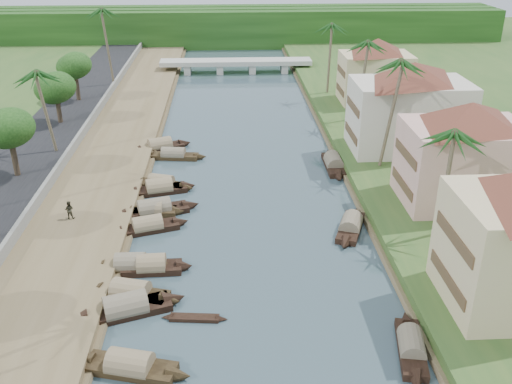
{
  "coord_description": "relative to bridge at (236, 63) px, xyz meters",
  "views": [
    {
      "loc": [
        -1.93,
        -34.07,
        25.26
      ],
      "look_at": [
        0.7,
        15.18,
        2.0
      ],
      "focal_mm": 40.0,
      "sensor_mm": 36.0,
      "label": 1
    }
  ],
  "objects": [
    {
      "name": "palm_6",
      "position": [
        -22.0,
        -43.05,
        8.66
      ],
      "size": [
        3.2,
        3.2,
        10.73
      ],
      "color": "brown",
      "rests_on": "ground"
    },
    {
      "name": "road",
      "position": [
        -24.5,
        -52.0,
        -1.02
      ],
      "size": [
        8.0,
        180.0,
        1.4
      ],
      "primitive_type": "cube",
      "color": "black",
      "rests_on": "ground"
    },
    {
      "name": "sampan_9",
      "position": [
        -9.06,
        -56.99,
        -1.31
      ],
      "size": [
        9.14,
        4.23,
        2.27
      ],
      "rotation": [
        0.0,
        0.0,
        0.29
      ],
      "color": "black",
      "rests_on": "ground"
    },
    {
      "name": "palm_8",
      "position": [
        -20.5,
        -12.76,
        11.21
      ],
      "size": [
        3.2,
        3.2,
        13.39
      ],
      "color": "brown",
      "rests_on": "ground"
    },
    {
      "name": "sampan_16",
      "position": [
        10.16,
        -46.4,
        -1.31
      ],
      "size": [
        1.98,
        9.14,
        2.22
      ],
      "rotation": [
        0.0,
        0.0,
        1.57
      ],
      "color": "black",
      "rests_on": "ground"
    },
    {
      "name": "sampan_15",
      "position": [
        9.07,
        -61.22,
        -1.31
      ],
      "size": [
        4.35,
        8.07,
        2.16
      ],
      "rotation": [
        0.0,
        0.0,
        1.21
      ],
      "color": "black",
      "rests_on": "ground"
    },
    {
      "name": "building_distant",
      "position": [
        19.99,
        -24.0,
        4.16
      ],
      "size": [
        12.62,
        12.62,
        9.2
      ],
      "color": "tan",
      "rests_on": "right_bank"
    },
    {
      "name": "sampan_13",
      "position": [
        -10.23,
        -39.74,
        -1.31
      ],
      "size": [
        8.23,
        4.69,
        2.24
      ],
      "rotation": [
        0.0,
        0.0,
        0.39
      ],
      "color": "black",
      "rests_on": "ground"
    },
    {
      "name": "retaining_wall",
      "position": [
        -20.2,
        -52.0,
        -0.37
      ],
      "size": [
        0.4,
        180.0,
        1.1
      ],
      "primitive_type": "cube",
      "color": "slate",
      "rests_on": "left_bank"
    },
    {
      "name": "tree_6",
      "position": [
        24.0,
        -41.6,
        4.52
      ],
      "size": [
        4.06,
        4.06,
        6.83
      ],
      "color": "#453727",
      "rests_on": "ground"
    },
    {
      "name": "building_mid",
      "position": [
        19.99,
        -58.0,
        4.41
      ],
      "size": [
        14.11,
        14.11,
        9.7
      ],
      "color": "#D7A398",
      "rests_on": "right_bank"
    },
    {
      "name": "sampan_10",
      "position": [
        -8.99,
        -50.95,
        -1.31
      ],
      "size": [
        7.44,
        3.76,
        2.05
      ],
      "rotation": [
        0.0,
        0.0,
        -0.32
      ],
      "color": "black",
      "rests_on": "ground"
    },
    {
      "name": "palm_1",
      "position": [
        16.0,
        -64.3,
        8.41
      ],
      "size": [
        3.2,
        3.2,
        10.69
      ],
      "color": "brown",
      "rests_on": "ground"
    },
    {
      "name": "palm_7",
      "position": [
        14.0,
        -18.91,
        9.61
      ],
      "size": [
        3.2,
        3.2,
        11.94
      ],
      "color": "brown",
      "rests_on": "ground"
    },
    {
      "name": "sampan_8",
      "position": [
        -9.32,
        -57.09,
        -1.31
      ],
      "size": [
        6.52,
        1.92,
        2.03
      ],
      "rotation": [
        0.0,
        0.0,
        -0.04
      ],
      "color": "black",
      "rests_on": "ground"
    },
    {
      "name": "canoe_1",
      "position": [
        -4.54,
        -73.41,
        -1.62
      ],
      "size": [
        4.84,
        1.26,
        0.77
      ],
      "rotation": [
        0.0,
        0.0,
        -0.1
      ],
      "color": "black",
      "rests_on": "ground"
    },
    {
      "name": "tree_3",
      "position": [
        -24.0,
        -49.98,
        4.73
      ],
      "size": [
        4.76,
        4.76,
        7.09
      ],
      "color": "#453727",
      "rests_on": "ground"
    },
    {
      "name": "bridge",
      "position": [
        0.0,
        0.0,
        0.0
      ],
      "size": [
        28.0,
        4.0,
        2.4
      ],
      "color": "#AAACA0",
      "rests_on": "ground"
    },
    {
      "name": "palm_3",
      "position": [
        16.0,
        -32.38,
        9.5
      ],
      "size": [
        3.2,
        3.2,
        11.82
      ],
      "color": "brown",
      "rests_on": "ground"
    },
    {
      "name": "sampan_7",
      "position": [
        -9.31,
        -60.33,
        -1.31
      ],
      "size": [
        7.87,
        3.82,
        2.08
      ],
      "rotation": [
        0.0,
        0.0,
        0.3
      ],
      "color": "black",
      "rests_on": "ground"
    },
    {
      "name": "right_bank",
      "position": [
        19.0,
        -52.0,
        -1.12
      ],
      "size": [
        16.0,
        180.0,
        1.2
      ],
      "primitive_type": "cube",
      "color": "#2B4E1F",
      "rests_on": "ground"
    },
    {
      "name": "ground",
      "position": [
        -0.0,
        -72.0,
        -1.72
      ],
      "size": [
        220.0,
        220.0,
        0.0
      ],
      "primitive_type": "plane",
      "color": "#34474E",
      "rests_on": "ground"
    },
    {
      "name": "sampan_12",
      "position": [
        -8.35,
        -42.74,
        -1.31
      ],
      "size": [
        8.18,
        2.45,
        1.96
      ],
      "rotation": [
        0.0,
        0.0,
        -0.13
      ],
      "color": "black",
      "rests_on": "ground"
    },
    {
      "name": "sampan_6",
      "position": [
        -9.91,
        -66.76,
        -1.31
      ],
      "size": [
        7.1,
        1.92,
        2.13
      ],
      "rotation": [
        0.0,
        0.0,
        -0.01
      ],
      "color": "black",
      "rests_on": "ground"
    },
    {
      "name": "sampan_5",
      "position": [
        -8.2,
        -67.02,
        -1.31
      ],
      "size": [
        6.71,
        2.0,
        2.15
      ],
      "rotation": [
        0.0,
        0.0,
        0.03
      ],
      "color": "black",
      "rests_on": "ground"
    },
    {
      "name": "palm_2",
      "position": [
        15.0,
        -49.07,
        10.62
      ],
      "size": [
        3.2,
        3.2,
        12.97
      ],
      "color": "brown",
      "rests_on": "ground"
    },
    {
      "name": "canoe_2",
      "position": [
        -10.19,
        -49.76,
        -1.62
      ],
      "size": [
        5.96,
        1.7,
        0.86
      ],
      "rotation": [
        0.0,
        0.0,
        -0.15
      ],
      "color": "black",
      "rests_on": "ground"
    },
    {
      "name": "sampan_2",
      "position": [
        -8.26,
        -78.38,
        -1.31
      ],
      "size": [
        8.23,
        3.64,
        2.14
      ],
      "rotation": [
        0.0,
        0.0,
        -0.26
      ],
      "color": "black",
      "rests_on": "ground"
    },
    {
      "name": "building_far",
      "position": [
        18.99,
        -44.0,
        4.66
      ],
      "size": [
        15.59,
        15.59,
        10.2
      ],
      "color": "beige",
      "rests_on": "right_bank"
    },
    {
      "name": "sampan_14",
      "position": [
        9.68,
        -77.55,
        -1.32
      ],
      "size": [
        2.78,
        7.92,
        1.93
      ],
      "rotation": [
        0.0,
        0.0,
        1.39
      ],
      "color": "black",
      "rests_on": "ground"
    },
    {
      "name": "sampan_4",
      "position": [
        -9.34,
        -70.67,
        -1.31
      ],
      "size": [
        8.08,
        3.86,
        2.25
      ],
      "rotation": [
        0.0,
        0.0,
        -0.28
      ],
      "color": "black",
      "rests_on": "ground"
    },
    {
      "name": "treeline",
      "position": [
        -0.0,
        28.0,
        2.28
      ],
      "size": [
        120.0,
        14.0,
        8.0
      ],
      "color": "#14350E",
      "rests_on": "ground"
    },
    {
      "name": "tree_5",
      "position": [
        -24.0,
        -21.75,
        4.66
      ],
      "size": [
        4.49,
        4.49,
        6.92
      ],
      "color": "#453727",
      "rests_on": "ground"
    },
    {
      "name": "left_bank",
      "position": [
        -16.0,
        -52.0,
        -1.32
      ],
      "size": [
        10.0,
        180.0,
        0.8
      ],
      "primitive_type": "cube",
      "color": "brown",
      "rests_on": "ground"
    },
    {
      "name": "sampan_3",
      "position": [
        -9.42,
        -72.47,
        -1.3
      ],
      "size": [
        9.03,
        4.6,
        2.38
      ],
      "rotation": [
        0.0,
        0.0,
        0.33
      ],
      "color": "black",
      "rests_on": "ground"
    },
    {
      "name": "person_far",
      "position": [
        -16.48,
        -58.98,
        -0.06
      ],
      "size": [
        0.86,
        0.69,
        1.72
      ],
      "primitive_type": "imported",
      "rotation": [
        0.0,
        0.0,
        3.1
      ],
      "color": "#323123",
      "rests_on": "left_bank"
    },
    {
      "name": "sampan_11",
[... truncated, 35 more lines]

